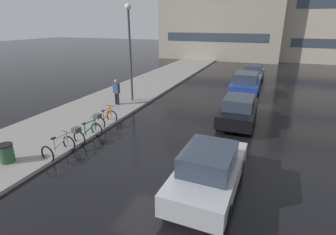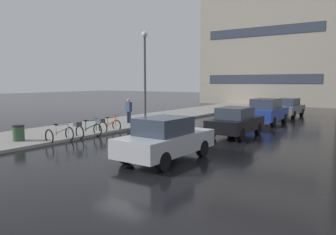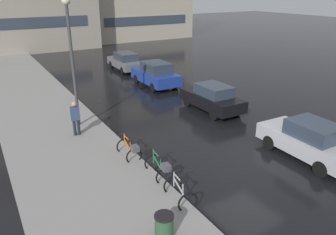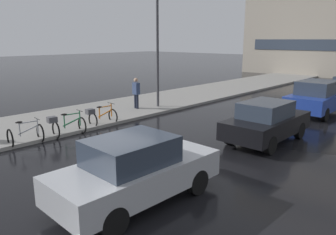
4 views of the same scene
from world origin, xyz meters
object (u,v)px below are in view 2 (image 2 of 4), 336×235
at_px(streetlamp, 145,64).
at_px(trash_bin, 19,134).
at_px(bicycle_second, 86,129).
at_px(bicycle_third, 108,125).
at_px(car_grey, 288,107).
at_px(bicycle_nearest, 60,134).
at_px(car_black, 236,122).
at_px(car_silver, 166,139).
at_px(car_blue, 266,111).
at_px(pedestrian, 129,110).

xyz_separation_m(streetlamp, trash_bin, (-0.35, -9.18, -3.63)).
bearing_deg(bicycle_second, bicycle_third, 99.52).
bearing_deg(trash_bin, car_grey, 68.98).
distance_m(bicycle_nearest, car_black, 8.95).
relative_size(bicycle_nearest, bicycle_second, 0.82).
height_order(bicycle_nearest, car_silver, car_silver).
xyz_separation_m(car_black, car_blue, (-0.28, 6.17, 0.08)).
relative_size(car_black, trash_bin, 4.68).
bearing_deg(car_blue, car_black, -87.42).
xyz_separation_m(bicycle_nearest, car_blue, (6.00, 12.54, 0.47)).
relative_size(bicycle_third, car_silver, 0.33).
bearing_deg(car_grey, pedestrian, -123.48).
bearing_deg(car_black, bicycle_second, -141.80).
relative_size(bicycle_nearest, car_silver, 0.29).
relative_size(pedestrian, trash_bin, 2.05).
xyz_separation_m(bicycle_nearest, trash_bin, (-1.33, -1.27, 0.05)).
height_order(bicycle_nearest, bicycle_third, bicycle_third).
bearing_deg(pedestrian, car_black, -2.50).
height_order(bicycle_second, streetlamp, streetlamp).
xyz_separation_m(bicycle_third, car_silver, (6.40, -3.58, 0.32)).
height_order(car_black, pedestrian, pedestrian).
bearing_deg(streetlamp, bicycle_second, -80.10).
relative_size(car_blue, streetlamp, 0.68).
relative_size(bicycle_third, pedestrian, 0.78).
bearing_deg(bicycle_third, streetlamp, 100.06).
bearing_deg(bicycle_nearest, pedestrian, 102.02).
height_order(car_blue, pedestrian, pedestrian).
bearing_deg(bicycle_second, trash_bin, -117.59).
xyz_separation_m(car_grey, pedestrian, (-7.53, -11.39, 0.24)).
bearing_deg(pedestrian, trash_bin, -89.33).
height_order(pedestrian, streetlamp, streetlamp).
height_order(car_grey, streetlamp, streetlamp).
distance_m(bicycle_third, pedestrian, 3.54).
bearing_deg(pedestrian, car_blue, 38.14).
bearing_deg(bicycle_second, car_blue, 61.93).
relative_size(car_black, car_blue, 0.96).
distance_m(bicycle_nearest, trash_bin, 1.84).
height_order(bicycle_nearest, car_black, car_black).
bearing_deg(car_black, trash_bin, -134.88).
relative_size(car_silver, pedestrian, 2.35).
bearing_deg(bicycle_nearest, bicycle_third, 93.10).
bearing_deg(car_grey, trash_bin, -111.02).
bearing_deg(bicycle_nearest, bicycle_second, 85.08).
distance_m(car_silver, car_blue, 12.68).
bearing_deg(bicycle_nearest, car_grey, 71.36).
relative_size(car_silver, car_grey, 0.98).
bearing_deg(car_grey, car_black, -89.17).
distance_m(pedestrian, trash_bin, 8.00).
bearing_deg(pedestrian, car_grey, 56.52).
relative_size(bicycle_third, car_black, 0.34).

